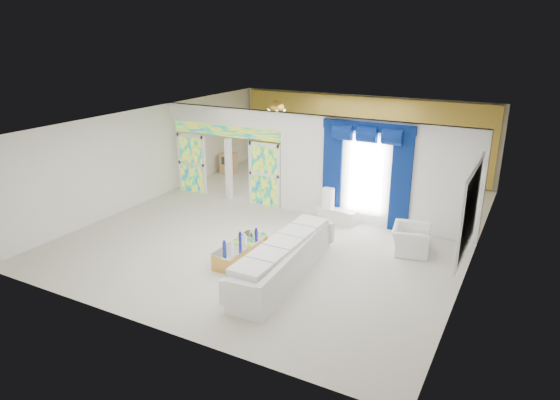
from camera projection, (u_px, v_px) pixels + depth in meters
The scene contains 22 objects.
floor at pixel (290, 222), 14.36m from camera, with size 12.00×12.00×0.00m, color #B7AF9E.
dividing_wall at pixel (376, 174), 13.74m from camera, with size 5.70×0.18×3.00m, color white.
dividing_header at pixel (225, 116), 15.57m from camera, with size 4.30×0.18×0.55m, color white.
stained_panel_left at pixel (192, 163), 16.77m from camera, with size 0.95×0.04×2.00m, color #994C3F.
stained_panel_right at pixel (265, 174), 15.50m from camera, with size 0.95×0.04×2.00m, color #994C3F.
stained_transom at pixel (225, 131), 15.73m from camera, with size 4.00×0.05×0.35m, color #994C3F.
window_pane at pixel (366, 175), 13.79m from camera, with size 1.00×0.02×2.30m, color white.
blue_drape_left at pixel (332, 173), 14.22m from camera, with size 0.55×0.10×2.80m, color #04174C.
blue_drape_right at pixel (401, 182), 13.33m from camera, with size 0.55×0.10×2.80m, color #04174C.
blue_pelmet at pixel (368, 127), 13.31m from camera, with size 2.60×0.12×0.25m, color #04174C.
wall_mirror at pixel (471, 211), 10.81m from camera, with size 0.04×2.70×1.90m, color white.
gold_curtains at pixel (361, 135), 18.78m from camera, with size 9.70×0.12×2.90m, color #BB882D.
white_sofa at pixel (284, 261), 11.10m from camera, with size 0.83×3.89×0.74m, color silver.
coffee_table at pixel (241, 251), 12.02m from camera, with size 0.58×1.73×0.38m, color #C08A3C.
console_table at pixel (337, 215), 14.34m from camera, with size 1.18×0.37×0.39m, color white.
table_lamp at pixel (328, 198), 14.32m from camera, with size 0.36×0.36×0.58m, color white.
armchair at pixel (411, 239), 12.35m from camera, with size 1.03×0.90×0.67m, color silver.
grand_piano at pixel (304, 166), 18.46m from camera, with size 1.49×1.95×0.99m, color black.
piano_bench at pixel (285, 186), 17.24m from camera, with size 0.84×0.32×0.28m, color black.
tv_console at pixel (228, 163), 19.16m from camera, with size 0.55×0.50×0.80m, color tan.
chandelier at pixel (277, 109), 17.35m from camera, with size 0.60×0.60×0.60m, color gold.
decanters at pixel (238, 242), 11.84m from camera, with size 0.24×1.27×0.29m.
Camera 1 is at (6.04, -11.92, 5.29)m, focal length 31.71 mm.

